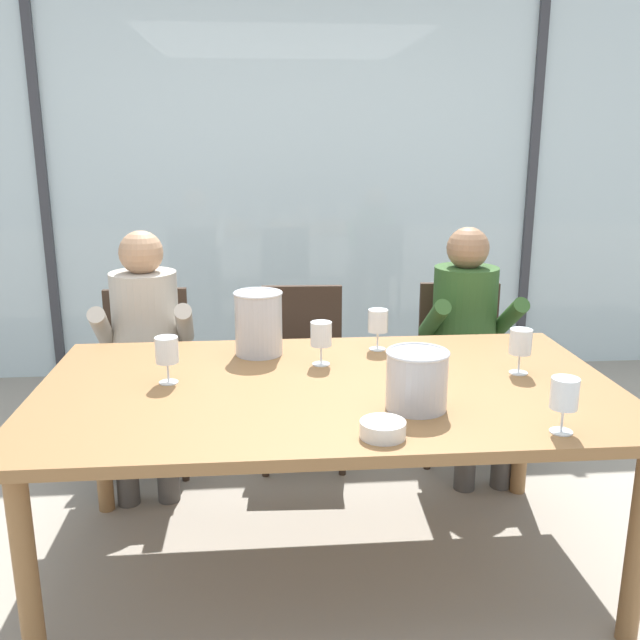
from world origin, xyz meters
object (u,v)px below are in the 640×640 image
object	(u,v)px
chair_near_curtain	(147,364)
person_olive_shirt	(468,332)
wine_glass_by_left_taster	(565,394)
dining_table	(328,401)
ice_bucket_primary	(259,322)
wine_glass_by_right_taster	(167,351)
wine_glass_spare_empty	(378,323)
wine_glass_center_pour	(321,335)
chair_left_of_center	(302,359)
ice_bucket_secondary	(417,379)
tasting_bowl	(383,429)
person_beige_jumper	(145,339)
chair_center	(460,355)
wine_glass_near_bucket	(520,344)

from	to	relation	value
chair_near_curtain	person_olive_shirt	xyz separation A→B (m)	(1.61, -0.15, 0.17)
wine_glass_by_left_taster	dining_table	bearing A→B (deg)	143.96
ice_bucket_primary	wine_glass_by_right_taster	distance (m)	0.46
chair_near_curtain	wine_glass_spare_empty	xyz separation A→B (m)	(1.07, -0.61, 0.36)
chair_near_curtain	wine_glass_center_pour	world-z (taller)	wine_glass_center_pour
chair_left_of_center	ice_bucket_secondary	world-z (taller)	ice_bucket_secondary
wine_glass_by_left_taster	wine_glass_by_right_taster	xyz separation A→B (m)	(-1.25, 0.55, 0.00)
ice_bucket_secondary	wine_glass_center_pour	distance (m)	0.55
chair_left_of_center	wine_glass_by_right_taster	distance (m)	1.17
tasting_bowl	wine_glass_by_left_taster	world-z (taller)	wine_glass_by_left_taster
person_olive_shirt	dining_table	bearing A→B (deg)	-133.55
person_beige_jumper	ice_bucket_secondary	distance (m)	1.56
dining_table	wine_glass_by_right_taster	size ratio (longest dim) A/B	12.07
ice_bucket_primary	wine_glass_by_left_taster	xyz separation A→B (m)	(0.92, -0.87, -0.01)
dining_table	ice_bucket_primary	bearing A→B (deg)	122.70
chair_left_of_center	person_olive_shirt	bearing A→B (deg)	-8.41
chair_center	ice_bucket_secondary	size ratio (longest dim) A/B	4.18
chair_left_of_center	chair_center	bearing A→B (deg)	2.22
wine_glass_near_bucket	dining_table	bearing A→B (deg)	-175.44
dining_table	ice_bucket_secondary	world-z (taller)	ice_bucket_secondary
ice_bucket_secondary	wine_glass_spare_empty	size ratio (longest dim) A/B	1.20
chair_left_of_center	wine_glass_by_left_taster	xyz separation A→B (m)	(0.70, -1.52, 0.36)
person_olive_shirt	tasting_bowl	bearing A→B (deg)	-117.97
chair_center	wine_glass_near_bucket	xyz separation A→B (m)	(-0.06, -0.97, 0.36)
wine_glass_by_left_taster	wine_glass_spare_empty	distance (m)	0.98
wine_glass_spare_empty	wine_glass_center_pour	bearing A→B (deg)	-144.79
chair_center	wine_glass_by_left_taster	world-z (taller)	wine_glass_by_left_taster
tasting_bowl	wine_glass_near_bucket	bearing A→B (deg)	40.64
wine_glass_near_bucket	wine_glass_by_right_taster	distance (m)	1.32
dining_table	person_olive_shirt	xyz separation A→B (m)	(0.79, 0.87, 0.00)
wine_glass_center_pour	wine_glass_spare_empty	distance (m)	0.31
ice_bucket_secondary	wine_glass_center_pour	xyz separation A→B (m)	(-0.27, 0.48, 0.02)
wine_glass_by_left_taster	wine_glass_by_right_taster	bearing A→B (deg)	156.24
chair_center	ice_bucket_secondary	distance (m)	1.43
dining_table	wine_glass_by_left_taster	xyz separation A→B (m)	(0.67, -0.48, 0.19)
dining_table	tasting_bowl	bearing A→B (deg)	-75.92
person_beige_jumper	wine_glass_spare_empty	xyz separation A→B (m)	(1.05, -0.46, 0.18)
chair_center	wine_glass_by_right_taster	world-z (taller)	wine_glass_by_right_taster
ice_bucket_secondary	dining_table	bearing A→B (deg)	136.44
wine_glass_center_pour	wine_glass_spare_empty	world-z (taller)	same
person_olive_shirt	wine_glass_by_left_taster	size ratio (longest dim) A/B	6.87
chair_center	wine_glass_center_pour	distance (m)	1.19
person_olive_shirt	ice_bucket_primary	size ratio (longest dim) A/B	4.52
person_olive_shirt	wine_glass_spare_empty	bearing A→B (deg)	-140.68
wine_glass_by_left_taster	wine_glass_near_bucket	xyz separation A→B (m)	(0.07, 0.54, -0.00)
tasting_bowl	wine_glass_near_bucket	xyz separation A→B (m)	(0.62, 0.53, 0.09)
wine_glass_near_bucket	wine_glass_center_pour	bearing A→B (deg)	167.14
chair_left_of_center	wine_glass_center_pour	xyz separation A→B (m)	(0.03, -0.80, 0.36)
wine_glass_near_bucket	wine_glass_spare_empty	world-z (taller)	same
dining_table	wine_glass_near_bucket	world-z (taller)	wine_glass_near_bucket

